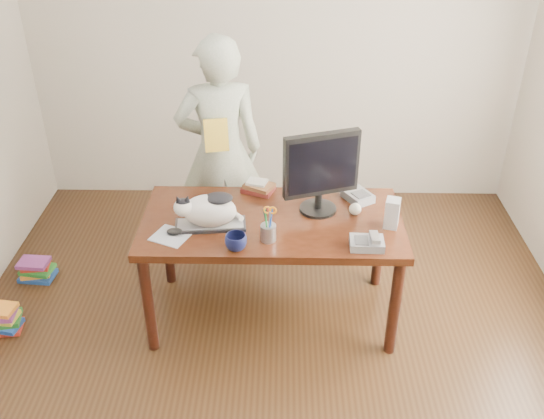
% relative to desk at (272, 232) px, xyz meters
% --- Properties ---
extents(room, '(4.50, 4.50, 4.50)m').
position_rel_desk_xyz_m(room, '(0.00, -0.68, 0.75)').
color(room, black).
rests_on(room, ground).
extents(desk, '(1.60, 0.80, 0.75)m').
position_rel_desk_xyz_m(desk, '(0.00, 0.00, 0.00)').
color(desk, black).
rests_on(desk, ground).
extents(keyboard, '(0.44, 0.20, 0.03)m').
position_rel_desk_xyz_m(keyboard, '(-0.37, -0.17, 0.16)').
color(keyboard, black).
rests_on(keyboard, desk).
extents(cat, '(0.41, 0.24, 0.23)m').
position_rel_desk_xyz_m(cat, '(-0.38, -0.17, 0.27)').
color(cat, white).
rests_on(cat, keyboard).
extents(monitor, '(0.46, 0.29, 0.53)m').
position_rel_desk_xyz_m(monitor, '(0.29, 0.02, 0.45)').
color(monitor, black).
rests_on(monitor, desk).
extents(pen_cup, '(0.10, 0.10, 0.23)m').
position_rel_desk_xyz_m(pen_cup, '(-0.02, -0.30, 0.21)').
color(pen_cup, '#939398').
rests_on(pen_cup, desk).
extents(mousepad, '(0.26, 0.25, 0.00)m').
position_rel_desk_xyz_m(mousepad, '(-0.59, -0.28, 0.15)').
color(mousepad, '#ADB2B9').
rests_on(mousepad, desk).
extents(mouse, '(0.11, 0.09, 0.04)m').
position_rel_desk_xyz_m(mouse, '(-0.57, -0.26, 0.17)').
color(mouse, black).
rests_on(mouse, mousepad).
extents(coffee_mug, '(0.17, 0.17, 0.10)m').
position_rel_desk_xyz_m(coffee_mug, '(-0.20, -0.40, 0.20)').
color(coffee_mug, black).
rests_on(coffee_mug, desk).
extents(phone, '(0.20, 0.16, 0.09)m').
position_rel_desk_xyz_m(phone, '(0.55, -0.36, 0.18)').
color(phone, slate).
rests_on(phone, desk).
extents(speaker, '(0.10, 0.11, 0.18)m').
position_rel_desk_xyz_m(speaker, '(0.71, -0.14, 0.24)').
color(speaker, '#ACACAE').
rests_on(speaker, desk).
extents(baseball, '(0.08, 0.08, 0.08)m').
position_rel_desk_xyz_m(baseball, '(0.51, -0.01, 0.19)').
color(baseball, silver).
rests_on(baseball, desk).
extents(book_stack, '(0.24, 0.21, 0.07)m').
position_rel_desk_xyz_m(book_stack, '(-0.10, 0.26, 0.18)').
color(book_stack, '#551816').
rests_on(book_stack, desk).
extents(calculator, '(0.22, 0.23, 0.06)m').
position_rel_desk_xyz_m(calculator, '(0.55, 0.17, 0.17)').
color(calculator, slate).
rests_on(calculator, desk).
extents(person, '(0.68, 0.52, 1.69)m').
position_rel_desk_xyz_m(person, '(-0.39, 0.66, 0.24)').
color(person, silver).
rests_on(person, ground).
extents(held_book, '(0.18, 0.13, 0.22)m').
position_rel_desk_xyz_m(held_book, '(-0.39, 0.49, 0.45)').
color(held_book, yellow).
rests_on(held_book, person).
extents(book_pile_a, '(0.27, 0.22, 0.18)m').
position_rel_desk_xyz_m(book_pile_a, '(-1.75, -0.28, -0.51)').
color(book_pile_a, '#A42417').
rests_on(book_pile_a, ground).
extents(book_pile_b, '(0.26, 0.20, 0.15)m').
position_rel_desk_xyz_m(book_pile_b, '(-1.72, 0.27, -0.53)').
color(book_pile_b, '#183E93').
rests_on(book_pile_b, ground).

